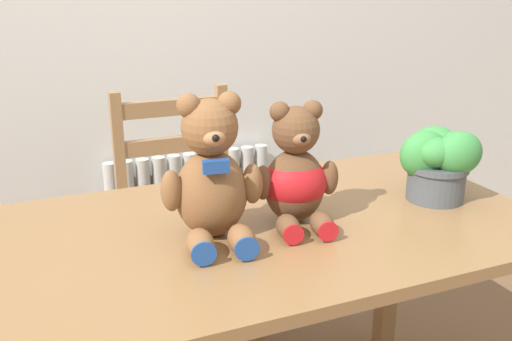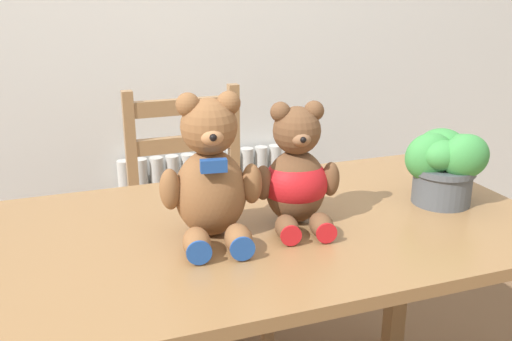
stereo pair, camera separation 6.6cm
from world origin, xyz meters
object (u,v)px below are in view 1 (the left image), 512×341
at_px(teddy_bear_left, 212,178).
at_px(teddy_bear_right, 296,176).
at_px(wooden_chair_behind, 185,221).
at_px(potted_plant, 438,160).

relative_size(teddy_bear_left, teddy_bear_right, 1.12).
bearing_deg(teddy_bear_left, wooden_chair_behind, -92.06).
height_order(wooden_chair_behind, teddy_bear_left, teddy_bear_left).
relative_size(teddy_bear_right, potted_plant, 1.43).
height_order(wooden_chair_behind, teddy_bear_right, teddy_bear_right).
height_order(teddy_bear_left, teddy_bear_right, teddy_bear_left).
relative_size(wooden_chair_behind, teddy_bear_right, 3.15).
bearing_deg(teddy_bear_right, potted_plant, -171.12).
bearing_deg(wooden_chair_behind, teddy_bear_right, 95.69).
relative_size(teddy_bear_left, potted_plant, 1.59).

